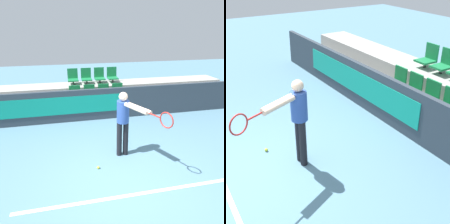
# 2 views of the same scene
# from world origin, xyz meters

# --- Properties ---
(ground_plane) EXTENTS (30.00, 30.00, 0.00)m
(ground_plane) POSITION_xyz_m (0.00, 0.00, 0.00)
(ground_plane) COLOR slate
(court_baseline) EXTENTS (4.46, 0.08, 0.01)m
(court_baseline) POSITION_xyz_m (0.00, -0.43, 0.00)
(court_baseline) COLOR white
(court_baseline) RESTS_ON ground
(barrier_wall) EXTENTS (11.22, 0.14, 1.09)m
(barrier_wall) POSITION_xyz_m (-0.04, 3.34, 0.55)
(barrier_wall) COLOR #2D3842
(barrier_wall) RESTS_ON ground
(bleacher_tier_front) EXTENTS (10.82, 1.00, 0.43)m
(bleacher_tier_front) POSITION_xyz_m (0.00, 3.92, 0.22)
(bleacher_tier_front) COLOR #9E9E99
(bleacher_tier_front) RESTS_ON ground
(bleacher_tier_middle) EXTENTS (10.82, 1.00, 0.87)m
(bleacher_tier_middle) POSITION_xyz_m (0.00, 4.92, 0.43)
(bleacher_tier_middle) COLOR #9E9E99
(bleacher_tier_middle) RESTS_ON ground
(stadium_chair_0) EXTENTS (0.40, 0.44, 0.59)m
(stadium_chair_0) POSITION_xyz_m (-0.80, 4.05, 0.69)
(stadium_chair_0) COLOR #333333
(stadium_chair_0) RESTS_ON bleacher_tier_front
(stadium_chair_1) EXTENTS (0.40, 0.44, 0.59)m
(stadium_chair_1) POSITION_xyz_m (-0.27, 4.05, 0.69)
(stadium_chair_1) COLOR #333333
(stadium_chair_1) RESTS_ON bleacher_tier_front
(stadium_chair_2) EXTENTS (0.40, 0.44, 0.59)m
(stadium_chair_2) POSITION_xyz_m (0.27, 4.05, 0.69)
(stadium_chair_2) COLOR #333333
(stadium_chair_2) RESTS_ON bleacher_tier_front
(stadium_chair_3) EXTENTS (0.40, 0.44, 0.59)m
(stadium_chair_3) POSITION_xyz_m (0.80, 4.05, 0.69)
(stadium_chair_3) COLOR #333333
(stadium_chair_3) RESTS_ON bleacher_tier_front
(stadium_chair_4) EXTENTS (0.40, 0.44, 0.59)m
(stadium_chair_4) POSITION_xyz_m (-0.80, 5.05, 1.13)
(stadium_chair_4) COLOR #333333
(stadium_chair_4) RESTS_ON bleacher_tier_middle
(stadium_chair_5) EXTENTS (0.40, 0.44, 0.59)m
(stadium_chair_5) POSITION_xyz_m (-0.27, 5.05, 1.13)
(stadium_chair_5) COLOR #333333
(stadium_chair_5) RESTS_ON bleacher_tier_middle
(stadium_chair_6) EXTENTS (0.40, 0.44, 0.59)m
(stadium_chair_6) POSITION_xyz_m (0.27, 5.05, 1.13)
(stadium_chair_6) COLOR #333333
(stadium_chair_6) RESTS_ON bleacher_tier_middle
(stadium_chair_7) EXTENTS (0.40, 0.44, 0.59)m
(stadium_chair_7) POSITION_xyz_m (0.80, 5.05, 1.13)
(stadium_chair_7) COLOR #333333
(stadium_chair_7) RESTS_ON bleacher_tier_middle
(tennis_player) EXTENTS (0.76, 1.44, 1.64)m
(tennis_player) POSITION_xyz_m (0.20, 0.92, 1.01)
(tennis_player) COLOR black
(tennis_player) RESTS_ON ground
(tennis_ball) EXTENTS (0.07, 0.07, 0.07)m
(tennis_ball) POSITION_xyz_m (-0.53, 0.54, 0.03)
(tennis_ball) COLOR #CCDB33
(tennis_ball) RESTS_ON ground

